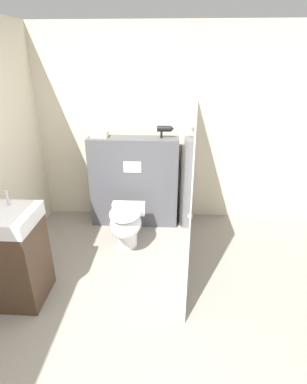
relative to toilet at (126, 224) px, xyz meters
name	(u,v)px	position (x,y,z in m)	size (l,w,h in m)	color
ground_plane	(118,362)	(0.13, -1.50, -0.32)	(12.00, 12.00, 0.00)	gray
wall_back	(143,128)	(0.13, 0.90, 0.93)	(8.00, 0.06, 2.50)	beige
partition_panel	(134,182)	(0.03, 0.63, 0.27)	(1.14, 0.30, 1.19)	#4C4C51
shower_glass	(185,167)	(0.65, -0.12, 0.76)	(0.04, 1.99, 2.16)	silver
toilet	(126,224)	(0.00, 0.00, 0.00)	(0.40, 0.59, 0.51)	white
sink_vanity	(12,256)	(-0.91, -0.87, 0.14)	(0.53, 0.48, 1.05)	#473323
hair_drier	(165,129)	(0.42, 0.64, 0.98)	(0.21, 0.07, 0.15)	black
folded_towel	(99,134)	(-0.40, 0.65, 0.90)	(0.21, 0.15, 0.07)	beige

